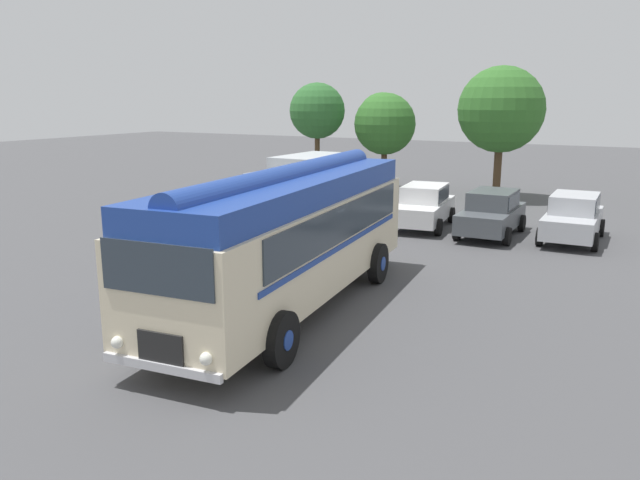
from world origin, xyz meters
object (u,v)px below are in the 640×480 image
Objects in this scene: car_mid_left at (424,206)px; car_near_left at (357,199)px; car_far_right at (573,217)px; vintage_bus at (289,232)px; car_mid_right at (492,213)px; box_van at (302,182)px.

car_near_left is at bearing 176.60° from car_mid_left.
vintage_bus is at bearing -114.03° from car_far_right.
car_mid_left is 1.03× the size of car_far_right.
box_van is at bearing 175.69° from car_mid_right.
vintage_bus is 12.22m from car_far_right.
car_mid_right is (2.22, 10.59, -1.05)m from vintage_bus.
car_mid_left is 5.80m from box_van.
car_mid_right is at bearing 78.18° from vintage_bus.
car_mid_right is at bearing -4.49° from car_near_left.
car_far_right is (2.74, 0.53, 0.00)m from car_mid_right.
car_mid_right is (5.69, -0.45, 0.00)m from car_near_left.
car_mid_left is at bearing 174.33° from car_mid_right.
vintage_bus is 2.44× the size of car_far_right.
car_far_right is at bearing 2.72° from car_mid_left.
vintage_bus is 10.92m from car_mid_left.
car_far_right is 0.73× the size of box_van.
car_far_right is at bearing -0.56° from box_van.
car_mid_right is at bearing -169.06° from car_far_right.
car_mid_left is at bearing -177.28° from car_far_right.
car_far_right is at bearing 0.57° from car_near_left.
car_near_left is 1.01× the size of car_mid_right.
vintage_bus is at bearing -72.52° from car_near_left.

